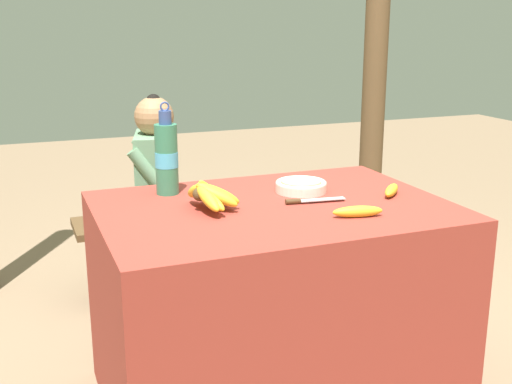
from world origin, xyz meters
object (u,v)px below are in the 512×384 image
(banana_bunch_green, at_px, (286,194))
(loose_banana_side, at_px, (392,190))
(loose_banana_front, at_px, (358,212))
(serving_bowl, at_px, (301,185))
(water_bottle, at_px, (167,157))
(seated_vendor, at_px, (147,182))
(support_post_far, at_px, (375,70))
(banana_bunch_ripe, at_px, (209,194))
(wooden_bench, at_px, (214,224))
(knife, at_px, (307,201))

(banana_bunch_green, bearing_deg, loose_banana_side, -94.52)
(loose_banana_front, bearing_deg, serving_bowl, 95.46)
(water_bottle, xyz_separation_m, seated_vendor, (0.09, 0.83, -0.30))
(water_bottle, distance_m, banana_bunch_green, 1.30)
(water_bottle, bearing_deg, support_post_far, 36.66)
(loose_banana_side, bearing_deg, banana_bunch_green, 85.48)
(banana_bunch_ripe, relative_size, support_post_far, 0.12)
(water_bottle, height_order, seated_vendor, water_bottle)
(seated_vendor, bearing_deg, loose_banana_side, 135.18)
(serving_bowl, height_order, seated_vendor, seated_vendor)
(loose_banana_side, bearing_deg, seated_vendor, 120.71)
(wooden_bench, xyz_separation_m, support_post_far, (1.20, 0.37, 0.76))
(serving_bowl, relative_size, water_bottle, 0.56)
(wooden_bench, distance_m, seated_vendor, 0.45)
(knife, distance_m, support_post_far, 1.98)
(wooden_bench, xyz_separation_m, seated_vendor, (-0.36, -0.02, 0.27))
(banana_bunch_green, bearing_deg, seated_vendor, -178.90)
(loose_banana_side, bearing_deg, serving_bowl, 149.44)
(loose_banana_front, bearing_deg, wooden_bench, 93.15)
(banana_bunch_green, bearing_deg, loose_banana_front, -104.38)
(serving_bowl, height_order, wooden_bench, serving_bowl)
(knife, bearing_deg, water_bottle, 151.43)
(loose_banana_side, distance_m, seated_vendor, 1.37)
(banana_bunch_green, bearing_deg, banana_bunch_ripe, -125.36)
(loose_banana_side, relative_size, wooden_bench, 0.09)
(water_bottle, bearing_deg, loose_banana_side, -22.88)
(water_bottle, relative_size, knife, 1.56)
(loose_banana_front, distance_m, seated_vendor, 1.44)
(loose_banana_front, xyz_separation_m, wooden_bench, (-0.08, 1.38, -0.45))
(banana_bunch_ripe, distance_m, banana_bunch_green, 1.42)
(loose_banana_side, bearing_deg, knife, 177.04)
(loose_banana_side, xyz_separation_m, banana_bunch_green, (0.09, 1.18, -0.33))
(banana_bunch_ripe, distance_m, loose_banana_side, 0.71)
(support_post_far, bearing_deg, loose_banana_side, -119.00)
(loose_banana_side, xyz_separation_m, support_post_far, (0.86, 1.56, 0.31))
(serving_bowl, distance_m, loose_banana_front, 0.37)
(water_bottle, height_order, loose_banana_front, water_bottle)
(knife, xyz_separation_m, banana_bunch_green, (0.44, 1.16, -0.32))
(serving_bowl, relative_size, loose_banana_side, 1.46)
(banana_bunch_ripe, bearing_deg, loose_banana_front, -30.15)
(loose_banana_side, relative_size, knife, 0.60)
(serving_bowl, distance_m, support_post_far, 1.83)
(knife, bearing_deg, wooden_bench, 96.50)
(support_post_far, bearing_deg, loose_banana_front, -122.63)
(seated_vendor, bearing_deg, serving_bowl, 126.29)
(loose_banana_front, xyz_separation_m, seated_vendor, (-0.43, 1.36, -0.18))
(serving_bowl, xyz_separation_m, loose_banana_front, (0.04, -0.37, -0.00))
(serving_bowl, distance_m, seated_vendor, 1.08)
(loose_banana_side, bearing_deg, wooden_bench, 105.82)
(banana_bunch_ripe, relative_size, water_bottle, 0.77)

